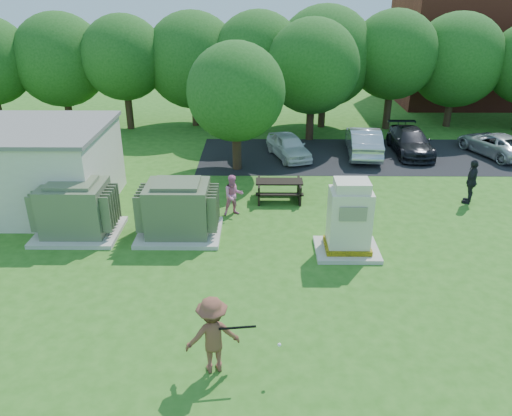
{
  "coord_description": "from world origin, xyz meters",
  "views": [
    {
      "loc": [
        0.14,
        -11.71,
        8.52
      ],
      "look_at": [
        0.0,
        4.0,
        1.3
      ],
      "focal_mm": 35.0,
      "sensor_mm": 36.0,
      "label": 1
    }
  ],
  "objects_px": {
    "car_white": "(289,146)",
    "car_silver_a": "(363,141)",
    "generator_cabinet": "(349,222)",
    "picnic_table": "(279,188)",
    "transformer_left": "(76,210)",
    "person_at_picnic": "(233,195)",
    "transformer_right": "(178,210)",
    "car_dark": "(410,141)",
    "batter": "(213,335)",
    "car_silver_b": "(494,144)",
    "person_walking_right": "(471,181)"
  },
  "relations": [
    {
      "from": "transformer_left",
      "to": "generator_cabinet",
      "type": "bearing_deg",
      "value": -7.32
    },
    {
      "from": "person_at_picnic",
      "to": "car_silver_a",
      "type": "height_order",
      "value": "person_at_picnic"
    },
    {
      "from": "picnic_table",
      "to": "person_at_picnic",
      "type": "relative_size",
      "value": 1.19
    },
    {
      "from": "car_dark",
      "to": "person_walking_right",
      "type": "bearing_deg",
      "value": -83.28
    },
    {
      "from": "picnic_table",
      "to": "person_at_picnic",
      "type": "distance_m",
      "value": 2.42
    },
    {
      "from": "car_silver_a",
      "to": "generator_cabinet",
      "type": "bearing_deg",
      "value": 81.26
    },
    {
      "from": "generator_cabinet",
      "to": "car_silver_a",
      "type": "bearing_deg",
      "value": 76.7
    },
    {
      "from": "car_white",
      "to": "generator_cabinet",
      "type": "bearing_deg",
      "value": -99.76
    },
    {
      "from": "car_dark",
      "to": "generator_cabinet",
      "type": "bearing_deg",
      "value": -114.58
    },
    {
      "from": "picnic_table",
      "to": "person_walking_right",
      "type": "distance_m",
      "value": 7.93
    },
    {
      "from": "batter",
      "to": "car_dark",
      "type": "distance_m",
      "value": 18.79
    },
    {
      "from": "car_dark",
      "to": "person_at_picnic",
      "type": "bearing_deg",
      "value": -138.78
    },
    {
      "from": "car_white",
      "to": "car_silver_a",
      "type": "relative_size",
      "value": 0.81
    },
    {
      "from": "person_walking_right",
      "to": "car_silver_a",
      "type": "xyz_separation_m",
      "value": [
        -3.27,
        6.22,
        -0.2
      ]
    },
    {
      "from": "picnic_table",
      "to": "person_walking_right",
      "type": "relative_size",
      "value": 1.04
    },
    {
      "from": "picnic_table",
      "to": "car_silver_a",
      "type": "distance_m",
      "value": 7.57
    },
    {
      "from": "car_white",
      "to": "transformer_left",
      "type": "bearing_deg",
      "value": -151.2
    },
    {
      "from": "person_at_picnic",
      "to": "car_white",
      "type": "distance_m",
      "value": 7.48
    },
    {
      "from": "car_white",
      "to": "car_dark",
      "type": "distance_m",
      "value": 6.57
    },
    {
      "from": "car_dark",
      "to": "transformer_right",
      "type": "bearing_deg",
      "value": -138.54
    },
    {
      "from": "generator_cabinet",
      "to": "batter",
      "type": "xyz_separation_m",
      "value": [
        -4.07,
        -5.7,
        -0.15
      ]
    },
    {
      "from": "generator_cabinet",
      "to": "car_white",
      "type": "height_order",
      "value": "generator_cabinet"
    },
    {
      "from": "picnic_table",
      "to": "transformer_right",
      "type": "bearing_deg",
      "value": -139.11
    },
    {
      "from": "transformer_right",
      "to": "generator_cabinet",
      "type": "bearing_deg",
      "value": -11.79
    },
    {
      "from": "transformer_left",
      "to": "person_at_picnic",
      "type": "relative_size",
      "value": 1.81
    },
    {
      "from": "person_at_picnic",
      "to": "car_silver_b",
      "type": "height_order",
      "value": "person_at_picnic"
    },
    {
      "from": "batter",
      "to": "car_silver_b",
      "type": "xyz_separation_m",
      "value": [
        13.51,
        16.26,
        -0.41
      ]
    },
    {
      "from": "generator_cabinet",
      "to": "picnic_table",
      "type": "height_order",
      "value": "generator_cabinet"
    },
    {
      "from": "transformer_left",
      "to": "car_dark",
      "type": "xyz_separation_m",
      "value": [
        14.65,
        9.5,
        -0.32
      ]
    },
    {
      "from": "batter",
      "to": "person_at_picnic",
      "type": "bearing_deg",
      "value": -104.79
    },
    {
      "from": "batter",
      "to": "transformer_left",
      "type": "bearing_deg",
      "value": -65.86
    },
    {
      "from": "car_silver_a",
      "to": "picnic_table",
      "type": "bearing_deg",
      "value": 56.67
    },
    {
      "from": "transformer_left",
      "to": "batter",
      "type": "distance_m",
      "value": 8.89
    },
    {
      "from": "transformer_left",
      "to": "car_dark",
      "type": "distance_m",
      "value": 17.46
    },
    {
      "from": "car_silver_b",
      "to": "person_walking_right",
      "type": "bearing_deg",
      "value": 39.24
    },
    {
      "from": "person_at_picnic",
      "to": "car_silver_a",
      "type": "relative_size",
      "value": 0.37
    },
    {
      "from": "batter",
      "to": "person_at_picnic",
      "type": "distance_m",
      "value": 8.65
    },
    {
      "from": "transformer_right",
      "to": "car_silver_a",
      "type": "bearing_deg",
      "value": 47.68
    },
    {
      "from": "batter",
      "to": "car_silver_a",
      "type": "height_order",
      "value": "batter"
    },
    {
      "from": "batter",
      "to": "car_dark",
      "type": "xyz_separation_m",
      "value": [
        9.09,
        16.44,
        -0.34
      ]
    },
    {
      "from": "transformer_left",
      "to": "picnic_table",
      "type": "distance_m",
      "value": 8.13
    },
    {
      "from": "transformer_right",
      "to": "person_walking_right",
      "type": "height_order",
      "value": "transformer_right"
    },
    {
      "from": "transformer_left",
      "to": "generator_cabinet",
      "type": "distance_m",
      "value": 9.7
    },
    {
      "from": "car_white",
      "to": "person_at_picnic",
      "type": "bearing_deg",
      "value": -128.08
    },
    {
      "from": "car_dark",
      "to": "car_silver_b",
      "type": "relative_size",
      "value": 1.06
    },
    {
      "from": "batter",
      "to": "car_dark",
      "type": "height_order",
      "value": "batter"
    },
    {
      "from": "picnic_table",
      "to": "car_silver_a",
      "type": "bearing_deg",
      "value": 52.11
    },
    {
      "from": "person_walking_right",
      "to": "batter",
      "type": "bearing_deg",
      "value": -13.17
    },
    {
      "from": "car_silver_a",
      "to": "person_at_picnic",
      "type": "bearing_deg",
      "value": 53.67
    },
    {
      "from": "car_silver_a",
      "to": "car_silver_b",
      "type": "relative_size",
      "value": 1.07
    }
  ]
}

